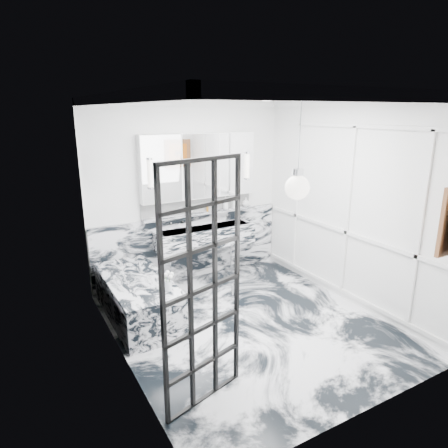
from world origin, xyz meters
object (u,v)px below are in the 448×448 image
crittall_door (203,289)px  bathtub (138,298)px  mirror_cabinet (199,166)px  trough_sink (205,237)px

crittall_door → bathtub: 2.01m
mirror_cabinet → trough_sink: bearing=-90.0°
crittall_door → trough_sink: bearing=46.7°
crittall_door → bathtub: crittall_door is taller
trough_sink → crittall_door: bearing=-117.1°
crittall_door → bathtub: bearing=75.5°
crittall_door → mirror_cabinet: bearing=48.2°
crittall_door → mirror_cabinet: (1.27, 2.65, 0.69)m
mirror_cabinet → bathtub: 2.20m
crittall_door → trough_sink: 2.82m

